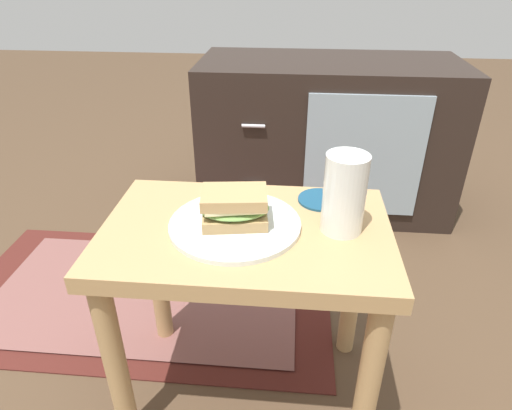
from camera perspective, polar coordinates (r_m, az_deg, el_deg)
ground_plane at (r=1.17m, az=-1.02°, el=-22.18°), size 8.00×8.00×0.00m
side_table at (r=0.91m, az=-1.22°, el=-7.67°), size 0.56×0.36×0.46m
tv_cabinet at (r=1.78m, az=8.99°, el=8.72°), size 0.96×0.46×0.58m
area_rug at (r=1.44m, az=-13.95°, el=-10.96°), size 1.12×0.62×0.01m
plate at (r=0.85m, az=-2.75°, el=-2.59°), size 0.25×0.25×0.01m
sandwich_front at (r=0.83m, az=-2.81°, el=-0.40°), size 0.14×0.11×0.07m
beer_glass at (r=0.83m, az=11.29°, el=1.27°), size 0.08×0.08×0.15m
coaster at (r=0.95m, az=8.37°, el=0.68°), size 0.10×0.10×0.01m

